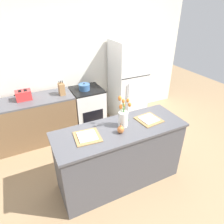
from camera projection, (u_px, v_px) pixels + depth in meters
ground_plane at (119, 179)px, 3.12m from camera, size 10.00×10.00×0.00m
back_wall at (74, 62)px, 4.01m from camera, size 5.20×0.08×2.70m
kitchen_island at (120, 156)px, 2.88m from camera, size 1.80×0.66×0.96m
back_counter at (30, 122)px, 3.74m from camera, size 1.68×0.60×0.89m
stove_range at (88, 109)px, 4.18m from camera, size 0.60×0.61×0.89m
refrigerator at (128, 82)px, 4.33m from camera, size 0.68×0.67×1.76m
flower_vase at (123, 117)px, 2.62m from camera, size 0.17×0.14×0.44m
pear_figurine at (121, 129)px, 2.52m from camera, size 0.09×0.09×0.14m
plate_setting_left at (87, 137)px, 2.47m from camera, size 0.34×0.34×0.02m
plate_setting_right at (149, 119)px, 2.82m from camera, size 0.34×0.34×0.02m
toaster at (24, 95)px, 3.51m from camera, size 0.28×0.18×0.17m
cooking_pot at (84, 87)px, 3.90m from camera, size 0.22×0.22×0.14m
knife_block at (62, 89)px, 3.69m from camera, size 0.10×0.14×0.27m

